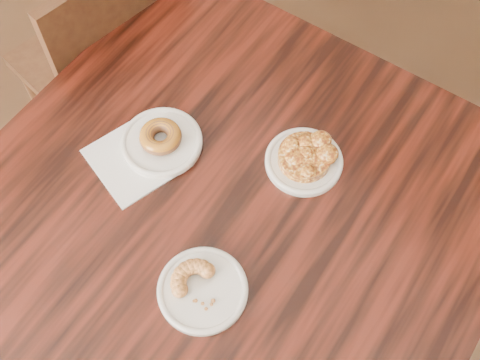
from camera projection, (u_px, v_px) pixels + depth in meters
cafe_table at (232, 276)px, 1.49m from camera, size 1.27×1.27×0.75m
chair_far at (100, 62)px, 1.72m from camera, size 0.48×0.48×0.90m
napkin at (136, 158)px, 1.22m from camera, size 0.17×0.17×0.00m
plate_donut at (162, 142)px, 1.23m from camera, size 0.17×0.17×0.01m
plate_cruller at (203, 290)px, 1.08m from camera, size 0.16×0.16×0.01m
plate_fritter at (304, 162)px, 1.21m from camera, size 0.16×0.16×0.01m
glazed_donut at (161, 137)px, 1.21m from camera, size 0.09×0.09×0.03m
apple_fritter at (305, 155)px, 1.19m from camera, size 0.15×0.15×0.04m
cruller_fragment at (202, 287)px, 1.06m from camera, size 0.10×0.10×0.03m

